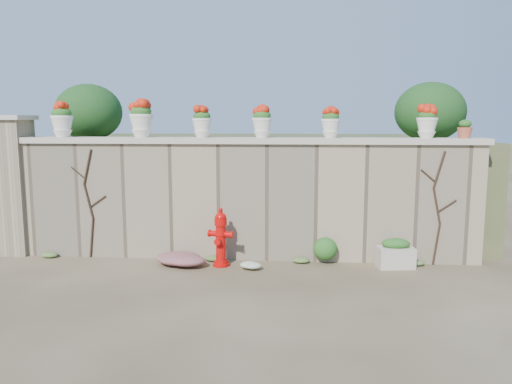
# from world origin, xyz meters

# --- Properties ---
(ground) EXTENTS (80.00, 80.00, 0.00)m
(ground) POSITION_xyz_m (0.00, 0.00, 0.00)
(ground) COLOR #473923
(ground) RESTS_ON ground
(stone_wall) EXTENTS (8.00, 0.40, 2.00)m
(stone_wall) POSITION_xyz_m (0.00, 1.80, 1.00)
(stone_wall) COLOR gray
(stone_wall) RESTS_ON ground
(wall_cap) EXTENTS (8.10, 0.52, 0.10)m
(wall_cap) POSITION_xyz_m (0.00, 1.80, 2.05)
(wall_cap) COLOR beige
(wall_cap) RESTS_ON stone_wall
(gate_pillar) EXTENTS (0.72, 0.72, 2.48)m
(gate_pillar) POSITION_xyz_m (-4.15, 1.80, 1.26)
(gate_pillar) COLOR gray
(gate_pillar) RESTS_ON ground
(raised_fill) EXTENTS (9.00, 6.00, 2.00)m
(raised_fill) POSITION_xyz_m (0.00, 5.00, 1.00)
(raised_fill) COLOR #384C23
(raised_fill) RESTS_ON ground
(back_shrub_left) EXTENTS (1.30, 1.30, 1.10)m
(back_shrub_left) POSITION_xyz_m (-3.20, 3.00, 2.55)
(back_shrub_left) COLOR #143814
(back_shrub_left) RESTS_ON raised_fill
(back_shrub_right) EXTENTS (1.30, 1.30, 1.10)m
(back_shrub_right) POSITION_xyz_m (3.40, 3.00, 2.55)
(back_shrub_right) COLOR #143814
(back_shrub_right) RESTS_ON raised_fill
(vine_left) EXTENTS (0.60, 0.04, 1.91)m
(vine_left) POSITION_xyz_m (-2.67, 1.58, 0.99)
(vine_left) COLOR black
(vine_left) RESTS_ON ground
(vine_right) EXTENTS (0.60, 0.04, 1.91)m
(vine_right) POSITION_xyz_m (3.23, 1.58, 0.99)
(vine_right) COLOR black
(vine_right) RESTS_ON ground
(fire_hydrant) EXTENTS (0.42, 0.30, 0.97)m
(fire_hydrant) POSITION_xyz_m (-0.33, 1.24, 0.49)
(fire_hydrant) COLOR #C30907
(fire_hydrant) RESTS_ON ground
(planter_box) EXTENTS (0.62, 0.41, 0.49)m
(planter_box) POSITION_xyz_m (2.54, 1.38, 0.23)
(planter_box) COLOR beige
(planter_box) RESTS_ON ground
(green_shrub) EXTENTS (0.61, 0.55, 0.58)m
(green_shrub) POSITION_xyz_m (1.39, 1.55, 0.29)
(green_shrub) COLOR #1E5119
(green_shrub) RESTS_ON ground
(magenta_clump) EXTENTS (1.02, 0.68, 0.27)m
(magenta_clump) POSITION_xyz_m (-0.99, 1.12, 0.14)
(magenta_clump) COLOR #AE2262
(magenta_clump) RESTS_ON ground
(white_flowers) EXTENTS (0.49, 0.39, 0.18)m
(white_flowers) POSITION_xyz_m (0.17, 1.07, 0.09)
(white_flowers) COLOR white
(white_flowers) RESTS_ON ground
(urn_pot_0) EXTENTS (0.38, 0.38, 0.60)m
(urn_pot_0) POSITION_xyz_m (-3.19, 1.80, 2.40)
(urn_pot_0) COLOR white
(urn_pot_0) RESTS_ON wall_cap
(urn_pot_1) EXTENTS (0.41, 0.41, 0.64)m
(urn_pot_1) POSITION_xyz_m (-1.77, 1.80, 2.42)
(urn_pot_1) COLOR white
(urn_pot_1) RESTS_ON wall_cap
(urn_pot_2) EXTENTS (0.34, 0.34, 0.53)m
(urn_pot_2) POSITION_xyz_m (-0.71, 1.80, 2.36)
(urn_pot_2) COLOR white
(urn_pot_2) RESTS_ON wall_cap
(urn_pot_3) EXTENTS (0.34, 0.34, 0.54)m
(urn_pot_3) POSITION_xyz_m (0.32, 1.80, 2.37)
(urn_pot_3) COLOR white
(urn_pot_3) RESTS_ON wall_cap
(urn_pot_4) EXTENTS (0.33, 0.33, 0.51)m
(urn_pot_4) POSITION_xyz_m (1.47, 1.80, 2.35)
(urn_pot_4) COLOR white
(urn_pot_4) RESTS_ON wall_cap
(urn_pot_5) EXTENTS (0.35, 0.35, 0.54)m
(urn_pot_5) POSITION_xyz_m (3.05, 1.80, 2.37)
(urn_pot_5) COLOR white
(urn_pot_5) RESTS_ON wall_cap
(terracotta_pot) EXTENTS (0.25, 0.25, 0.29)m
(terracotta_pot) POSITION_xyz_m (3.66, 1.80, 2.24)
(terracotta_pot) COLOR #AF4F35
(terracotta_pot) RESTS_ON wall_cap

